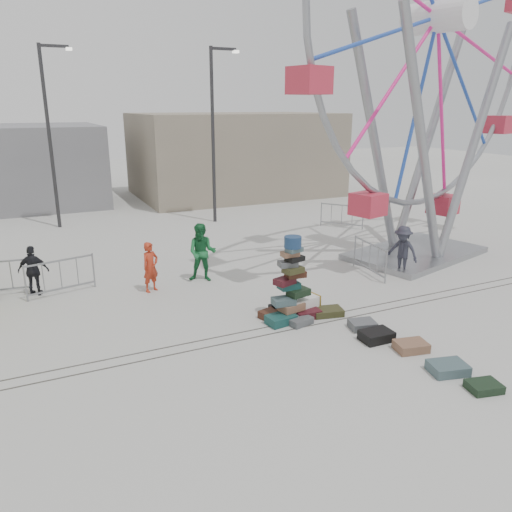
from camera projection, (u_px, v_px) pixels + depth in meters
name	position (u px, v px, depth m)	size (l,w,h in m)	color
ground	(289.00, 343.00, 11.99)	(90.00, 90.00, 0.00)	#9E9E99
track_line_near	(277.00, 333.00, 12.51)	(40.00, 0.04, 0.01)	#47443F
track_line_far	(270.00, 326.00, 12.86)	(40.00, 0.04, 0.01)	#47443F
building_right	(234.00, 154.00, 31.44)	(12.00, 8.00, 5.00)	gray
building_left	(7.00, 166.00, 27.97)	(10.00, 8.00, 4.40)	gray
lamp_post_right	(215.00, 127.00, 23.21)	(1.41, 0.25, 8.00)	#2D2D30
lamp_post_left	(51.00, 128.00, 22.10)	(1.41, 0.25, 8.00)	#2D2D30
suitcase_tower	(290.00, 296.00, 13.19)	(1.60, 1.42, 2.27)	#184A47
ferris_wheel	(434.00, 51.00, 16.81)	(12.26, 4.32, 14.65)	gray
steamer_trunk	(299.00, 305.00, 13.61)	(1.03, 0.60, 0.48)	silver
row_case_0	(327.00, 312.00, 13.54)	(0.82, 0.52, 0.19)	#3A3B1D
row_case_1	(362.00, 325.00, 12.72)	(0.65, 0.51, 0.20)	#565A5D
row_case_2	(376.00, 336.00, 12.06)	(0.77, 0.54, 0.25)	black
row_case_3	(411.00, 346.00, 11.57)	(0.73, 0.52, 0.22)	#875D45
row_case_4	(448.00, 368.00, 10.62)	(0.78, 0.58, 0.22)	#455D62
row_case_5	(484.00, 387.00, 9.96)	(0.64, 0.48, 0.17)	black
barricade_dummy_c	(61.00, 277.00, 14.93)	(2.00, 0.10, 1.10)	gray
barricade_wheel_front	(370.00, 258.00, 16.72)	(2.00, 0.10, 1.10)	gray
barricade_wheel_back	(342.00, 216.00, 23.12)	(2.00, 0.10, 1.10)	gray
pedestrian_red	(151.00, 267.00, 15.10)	(0.56, 0.37, 1.55)	#AB2E18
pedestrian_green	(202.00, 253.00, 15.96)	(0.92, 0.72, 1.90)	#196733
pedestrian_black	(34.00, 271.00, 14.79)	(0.89, 0.37, 1.52)	black
pedestrian_grey	(402.00, 251.00, 16.56)	(1.08, 0.62, 1.67)	#282935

